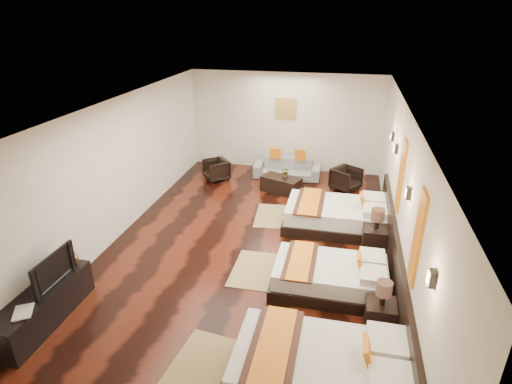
% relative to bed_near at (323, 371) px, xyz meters
% --- Properties ---
extents(floor, '(5.50, 9.50, 0.01)m').
position_rel_bed_near_xyz_m(floor, '(-1.70, 2.97, -0.29)').
color(floor, black).
rests_on(floor, ground).
extents(ceiling, '(5.50, 9.50, 0.01)m').
position_rel_bed_near_xyz_m(ceiling, '(-1.70, 2.97, 2.51)').
color(ceiling, white).
rests_on(ceiling, floor).
extents(back_wall, '(5.50, 0.01, 2.80)m').
position_rel_bed_near_xyz_m(back_wall, '(-1.70, 7.72, 1.11)').
color(back_wall, silver).
rests_on(back_wall, floor).
extents(left_wall, '(0.01, 9.50, 2.80)m').
position_rel_bed_near_xyz_m(left_wall, '(-4.45, 2.97, 1.11)').
color(left_wall, silver).
rests_on(left_wall, floor).
extents(right_wall, '(0.01, 9.50, 2.80)m').
position_rel_bed_near_xyz_m(right_wall, '(1.05, 2.97, 1.11)').
color(right_wall, silver).
rests_on(right_wall, floor).
extents(headboard_panel, '(0.08, 6.60, 0.90)m').
position_rel_bed_near_xyz_m(headboard_panel, '(1.01, 2.17, 0.16)').
color(headboard_panel, black).
rests_on(headboard_panel, floor).
extents(bed_near, '(2.24, 1.41, 0.86)m').
position_rel_bed_near_xyz_m(bed_near, '(0.00, 0.00, 0.00)').
color(bed_near, black).
rests_on(bed_near, floor).
extents(bed_mid, '(1.94, 1.22, 0.74)m').
position_rel_bed_near_xyz_m(bed_mid, '(-0.00, 2.08, -0.04)').
color(bed_mid, black).
rests_on(bed_mid, floor).
extents(bed_far, '(2.21, 1.39, 0.84)m').
position_rel_bed_near_xyz_m(bed_far, '(-0.00, 4.31, -0.00)').
color(bed_far, black).
rests_on(bed_far, floor).
extents(nightstand_a, '(0.43, 0.43, 0.85)m').
position_rel_bed_near_xyz_m(nightstand_a, '(0.75, 1.25, 0.01)').
color(nightstand_a, black).
rests_on(nightstand_a, floor).
extents(nightstand_b, '(0.47, 0.47, 0.93)m').
position_rel_bed_near_xyz_m(nightstand_b, '(0.75, 3.46, 0.03)').
color(nightstand_b, black).
rests_on(nightstand_b, floor).
extents(jute_mat_near, '(0.89, 1.28, 0.01)m').
position_rel_bed_near_xyz_m(jute_mat_near, '(-1.62, 0.00, -0.29)').
color(jute_mat_near, '#9C7F4F').
rests_on(jute_mat_near, floor).
extents(jute_mat_mid, '(0.75, 1.20, 0.01)m').
position_rel_bed_near_xyz_m(jute_mat_mid, '(-1.41, 2.34, -0.29)').
color(jute_mat_mid, '#9C7F4F').
rests_on(jute_mat_mid, floor).
extents(jute_mat_far, '(0.86, 1.27, 0.01)m').
position_rel_bed_near_xyz_m(jute_mat_far, '(-1.48, 4.53, -0.29)').
color(jute_mat_far, '#9C7F4F').
rests_on(jute_mat_far, floor).
extents(tv_console, '(0.50, 1.80, 0.55)m').
position_rel_bed_near_xyz_m(tv_console, '(-4.20, 0.32, -0.02)').
color(tv_console, black).
rests_on(tv_console, floor).
extents(tv, '(0.13, 0.91, 0.52)m').
position_rel_bed_near_xyz_m(tv, '(-4.15, 0.54, 0.52)').
color(tv, black).
rests_on(tv, tv_console).
extents(book, '(0.38, 0.41, 0.03)m').
position_rel_bed_near_xyz_m(book, '(-4.20, -0.20, 0.27)').
color(book, black).
rests_on(book, tv_console).
extents(figurine, '(0.31, 0.31, 0.31)m').
position_rel_bed_near_xyz_m(figurine, '(-4.20, 1.04, 0.41)').
color(figurine, brown).
rests_on(figurine, tv_console).
extents(sofa, '(1.85, 0.75, 0.54)m').
position_rel_bed_near_xyz_m(sofa, '(-1.51, 7.02, -0.02)').
color(sofa, gray).
rests_on(sofa, floor).
extents(armchair_left, '(0.88, 0.88, 0.57)m').
position_rel_bed_near_xyz_m(armchair_left, '(-3.41, 6.41, -0.01)').
color(armchair_left, black).
rests_on(armchair_left, floor).
extents(armchair_right, '(0.91, 0.90, 0.60)m').
position_rel_bed_near_xyz_m(armchair_right, '(0.13, 6.48, 0.01)').
color(armchair_right, black).
rests_on(armchair_right, floor).
extents(coffee_table, '(1.11, 0.82, 0.40)m').
position_rel_bed_near_xyz_m(coffee_table, '(-1.51, 5.97, -0.09)').
color(coffee_table, black).
rests_on(coffee_table, floor).
extents(table_plant, '(0.28, 0.26, 0.27)m').
position_rel_bed_near_xyz_m(table_plant, '(-1.40, 6.01, 0.24)').
color(table_plant, '#2A591D').
rests_on(table_plant, coffee_table).
extents(orange_panel_a, '(0.04, 0.40, 1.30)m').
position_rel_bed_near_xyz_m(orange_panel_a, '(1.03, 1.07, 1.41)').
color(orange_panel_a, '#D86014').
rests_on(orange_panel_a, right_wall).
extents(orange_panel_b, '(0.04, 0.40, 1.30)m').
position_rel_bed_near_xyz_m(orange_panel_b, '(1.03, 3.27, 1.41)').
color(orange_panel_b, '#D86014').
rests_on(orange_panel_b, right_wall).
extents(sconce_near, '(0.07, 0.12, 0.18)m').
position_rel_bed_near_xyz_m(sconce_near, '(1.01, -0.03, 1.56)').
color(sconce_near, black).
rests_on(sconce_near, right_wall).
extents(sconce_mid, '(0.07, 0.12, 0.18)m').
position_rel_bed_near_xyz_m(sconce_mid, '(1.01, 2.17, 1.56)').
color(sconce_mid, black).
rests_on(sconce_mid, right_wall).
extents(sconce_far, '(0.07, 0.12, 0.18)m').
position_rel_bed_near_xyz_m(sconce_far, '(1.01, 4.37, 1.56)').
color(sconce_far, black).
rests_on(sconce_far, right_wall).
extents(sconce_lounge, '(0.07, 0.12, 0.18)m').
position_rel_bed_near_xyz_m(sconce_lounge, '(1.01, 5.27, 1.56)').
color(sconce_lounge, black).
rests_on(sconce_lounge, right_wall).
extents(gold_artwork, '(0.60, 0.04, 0.60)m').
position_rel_bed_near_xyz_m(gold_artwork, '(-1.70, 7.70, 1.51)').
color(gold_artwork, '#AD873F').
rests_on(gold_artwork, back_wall).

